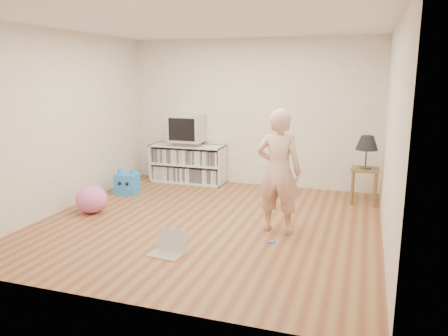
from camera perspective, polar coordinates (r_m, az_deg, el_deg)
name	(u,v)px	position (r m, az deg, el deg)	size (l,w,h in m)	color
ground	(209,222)	(6.02, -2.04, -7.12)	(4.50, 4.50, 0.00)	brown
walls	(208,128)	(5.72, -2.13, 5.26)	(4.52, 4.52, 2.60)	beige
ceiling	(207,24)	(5.71, -2.24, 18.33)	(4.50, 4.50, 0.01)	white
media_unit	(188,164)	(8.16, -4.69, 0.59)	(1.40, 0.45, 0.70)	white
dvd_deck	(188,143)	(8.08, -4.78, 3.24)	(0.45, 0.35, 0.07)	gray
crt_tv	(187,128)	(8.03, -4.82, 5.25)	(0.60, 0.53, 0.50)	#B1B1B7
side_table	(365,177)	(7.15, 17.89, -1.11)	(0.42, 0.42, 0.55)	brown
table_lamp	(367,144)	(7.05, 18.17, 3.05)	(0.34, 0.34, 0.52)	#333333
person	(279,172)	(5.50, 7.15, -0.48)	(0.58, 0.38, 1.58)	#DCAA96
laptop	(169,247)	(5.06, -7.20, -10.21)	(0.41, 0.35, 0.26)	silver
playing_cards	(272,242)	(5.36, 6.26, -9.56)	(0.07, 0.09, 0.02)	#4B64C8
plush_blue	(127,183)	(7.55, -12.55, -1.96)	(0.40, 0.35, 0.42)	#2584E6
plush_pink	(92,199)	(6.66, -16.90, -3.95)	(0.46, 0.46, 0.39)	pink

